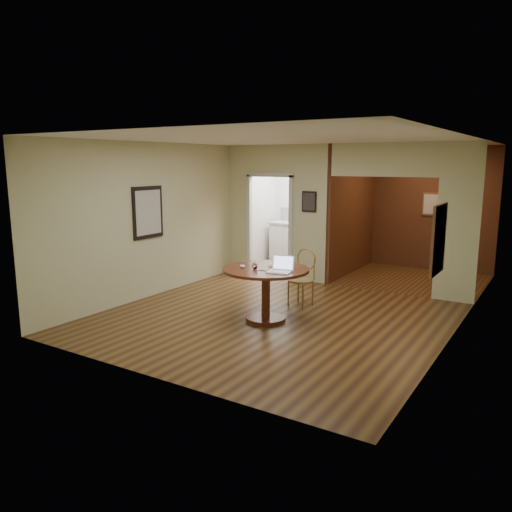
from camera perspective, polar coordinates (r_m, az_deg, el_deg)
The scene contains 11 objects.
floor at distance 7.67m, azimuth 1.70°, elevation -7.21°, with size 5.00×5.00×0.00m, color #402312.
room_shell at distance 10.34m, azimuth 8.23°, elevation 4.64°, with size 5.20×7.50×5.00m.
dining_table at distance 7.46m, azimuth 1.13°, elevation -2.96°, with size 1.29×1.29×0.81m.
chair at distance 8.31m, azimuth 5.39°, elevation -2.06°, with size 0.45×0.45×0.96m.
open_laptop at distance 7.16m, azimuth 2.86°, elevation -1.32°, with size 0.36×0.34×0.23m.
closed_laptop at distance 7.49m, azimuth 2.18°, elevation -1.18°, with size 0.29×0.19×0.02m, color #BBBAC0.
mouse at distance 7.43m, azimuth -1.55°, elevation -1.18°, with size 0.11×0.06×0.05m, color white.
wine_glass at distance 7.34m, azimuth -0.13°, elevation -1.13°, with size 0.08×0.08×0.09m, color white, non-canonical shape.
pen at distance 7.23m, azimuth 0.78°, elevation -1.68°, with size 0.01×0.01×0.13m, color navy.
kitchen_cabinet at distance 11.80m, azimuth 6.39°, elevation 1.44°, with size 2.06×0.60×0.94m.
grocery_bag at distance 11.43m, azimuth 9.62°, elevation 4.29°, with size 0.34×0.29×0.34m, color beige.
Camera 1 is at (3.69, -6.30, 2.36)m, focal length 35.00 mm.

